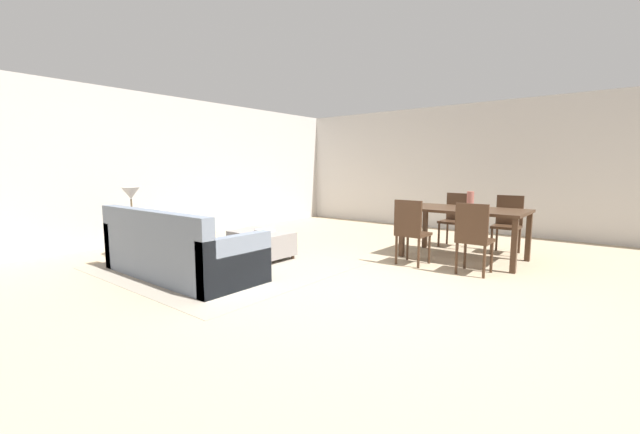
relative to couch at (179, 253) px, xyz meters
name	(u,v)px	position (x,y,z in m)	size (l,w,h in m)	color
ground_plane	(345,286)	(1.91, 0.93, -0.29)	(10.80, 10.80, 0.00)	tan
wall_back	(483,168)	(1.91, 5.93, 1.06)	(9.00, 0.12, 2.70)	beige
wall_left	(168,168)	(-2.59, 1.43, 1.06)	(0.12, 11.00, 2.70)	beige
area_rug	(226,265)	(0.04, 0.69, -0.28)	(3.00, 2.80, 0.01)	gray
couch	(179,253)	(0.00, 0.00, 0.00)	(2.25, 0.95, 0.86)	slate
ottoman_table	(261,243)	(0.09, 1.33, -0.06)	(0.94, 0.58, 0.40)	gray
side_table	(133,230)	(-1.42, 0.12, 0.15)	(0.40, 0.40, 0.55)	olive
table_lamp	(131,195)	(-1.42, 0.12, 0.67)	(0.26, 0.26, 0.52)	brown
dining_table	(464,214)	(2.49, 3.19, 0.39)	(1.71, 0.98, 0.76)	#422B1C
dining_chair_near_left	(411,228)	(2.05, 2.33, 0.23)	(0.41, 0.41, 0.92)	#422B1C
dining_chair_near_right	(473,235)	(2.89, 2.35, 0.23)	(0.41, 0.41, 0.92)	#422B1C
dining_chair_far_left	(455,216)	(2.04, 4.08, 0.23)	(0.42, 0.42, 0.92)	#422B1C
dining_chair_far_right	(508,221)	(2.90, 4.04, 0.23)	(0.41, 0.41, 0.92)	#422B1C
vase_centerpiece	(470,200)	(2.56, 3.23, 0.60)	(0.10, 0.10, 0.25)	#B26659
book_on_ottoman	(265,231)	(0.12, 1.38, 0.13)	(0.26, 0.20, 0.03)	silver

